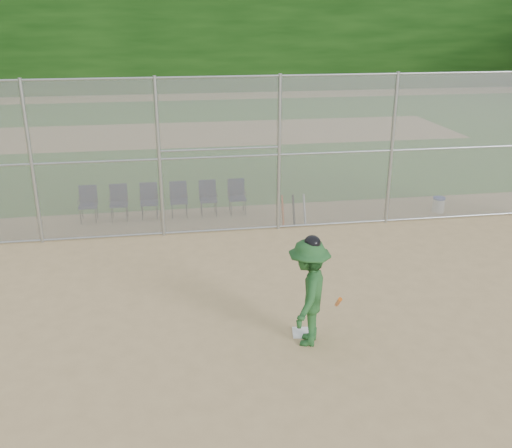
{
  "coord_description": "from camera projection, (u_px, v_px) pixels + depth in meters",
  "views": [
    {
      "loc": [
        -1.85,
        -8.87,
        5.38
      ],
      "look_at": [
        0.0,
        2.5,
        1.1
      ],
      "focal_mm": 40.0,
      "sensor_mm": 36.0,
      "label": 1
    }
  ],
  "objects": [
    {
      "name": "backstop_fence",
      "position": [
        240.0,
        153.0,
        14.26
      ],
      "size": [
        16.09,
        0.09,
        4.0
      ],
      "color": "gray",
      "rests_on": "ground"
    },
    {
      "name": "batter_at_plate",
      "position": [
        309.0,
        292.0,
        9.59
      ],
      "size": [
        1.15,
        1.47,
        1.99
      ],
      "color": "#215325",
      "rests_on": "ground"
    },
    {
      "name": "dirt_patch_far",
      "position": [
        204.0,
        133.0,
        27.01
      ],
      "size": [
        24.0,
        24.0,
        0.0
      ],
      "primitive_type": "plane",
      "color": "tan",
      "rests_on": "ground"
    },
    {
      "name": "treeline",
      "position": [
        197.0,
        10.0,
        26.94
      ],
      "size": [
        81.0,
        60.0,
        11.0
      ],
      "color": "black",
      "rests_on": "ground"
    },
    {
      "name": "grass_strip",
      "position": [
        204.0,
        133.0,
        27.01
      ],
      "size": [
        100.0,
        100.0,
        0.0
      ],
      "primitive_type": "plane",
      "color": "#2C641E",
      "rests_on": "ground"
    },
    {
      "name": "chair_3",
      "position": [
        179.0,
        200.0,
        15.86
      ],
      "size": [
        0.54,
        0.52,
        0.96
      ],
      "primitive_type": null,
      "color": "#10183B",
      "rests_on": "ground"
    },
    {
      "name": "home_plate",
      "position": [
        303.0,
        333.0,
        10.18
      ],
      "size": [
        0.43,
        0.43,
        0.02
      ],
      "primitive_type": "cube",
      "rotation": [
        0.0,
        0.0,
        -0.16
      ],
      "color": "white",
      "rests_on": "ground"
    },
    {
      "name": "spare_bats",
      "position": [
        294.0,
        210.0,
        15.24
      ],
      "size": [
        0.66,
        0.37,
        0.83
      ],
      "color": "#D84C14",
      "rests_on": "ground"
    },
    {
      "name": "chair_1",
      "position": [
        119.0,
        203.0,
        15.61
      ],
      "size": [
        0.54,
        0.52,
        0.96
      ],
      "primitive_type": null,
      "color": "#10183B",
      "rests_on": "ground"
    },
    {
      "name": "chair_5",
      "position": [
        237.0,
        197.0,
        16.1
      ],
      "size": [
        0.54,
        0.52,
        0.96
      ],
      "primitive_type": null,
      "color": "#10183B",
      "rests_on": "ground"
    },
    {
      "name": "ground",
      "position": [
        278.0,
        328.0,
        10.35
      ],
      "size": [
        100.0,
        100.0,
        0.0
      ],
      "primitive_type": "plane",
      "color": "tan",
      "rests_on": "ground"
    },
    {
      "name": "chair_0",
      "position": [
        88.0,
        205.0,
        15.49
      ],
      "size": [
        0.54,
        0.52,
        0.96
      ],
      "primitive_type": null,
      "color": "#10183B",
      "rests_on": "ground"
    },
    {
      "name": "water_cooler",
      "position": [
        439.0,
        205.0,
        16.31
      ],
      "size": [
        0.34,
        0.34,
        0.44
      ],
      "color": "white",
      "rests_on": "ground"
    },
    {
      "name": "chair_4",
      "position": [
        208.0,
        199.0,
        15.98
      ],
      "size": [
        0.54,
        0.52,
        0.96
      ],
      "primitive_type": null,
      "color": "#10183B",
      "rests_on": "ground"
    },
    {
      "name": "chair_2",
      "position": [
        149.0,
        202.0,
        15.74
      ],
      "size": [
        0.54,
        0.52,
        0.96
      ],
      "primitive_type": null,
      "color": "#10183B",
      "rests_on": "ground"
    }
  ]
}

